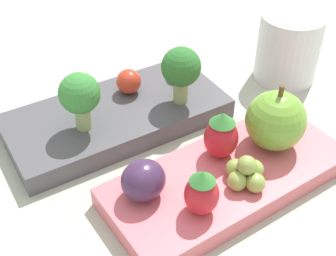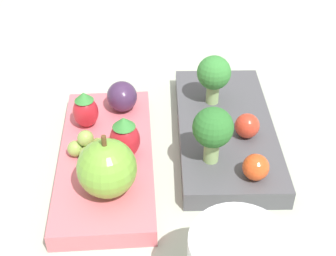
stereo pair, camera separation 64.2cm
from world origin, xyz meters
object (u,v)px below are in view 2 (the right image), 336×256
Objects in this scene: plum at (122,96)px; cherry_tomato_0 at (256,167)px; broccoli_floret_0 at (214,74)px; bento_box_savoury at (225,130)px; apple at (107,168)px; strawberry_0 at (85,110)px; strawberry_1 at (125,138)px; cherry_tomato_1 at (247,126)px; broccoli_floret_1 at (213,129)px; grape_cluster at (87,145)px; bento_box_fruit at (107,158)px.

cherry_tomato_0 is at bearing 37.96° from plum.
bento_box_savoury is at bearing 6.41° from broccoli_floret_0.
bento_box_savoury is 3.67× the size of apple.
strawberry_0 is (-0.12, -0.16, 0.01)m from cherry_tomato_0.
strawberry_0 is (-0.03, -0.15, 0.03)m from bento_box_savoury.
apple is at bearing 7.71° from strawberry_0.
bento_box_savoury is 5.03× the size of strawberry_1.
cherry_tomato_1 is 0.13m from strawberry_1.
bento_box_savoury is at bearing 79.68° from strawberry_0.
apple is (0.05, -0.15, 0.01)m from cherry_tomato_1.
broccoli_floret_1 is 2.30× the size of cherry_tomato_1.
broccoli_floret_0 is at bearing 163.92° from broccoli_floret_1.
plum is at bearing -95.46° from broccoli_floret_0.
bento_box_savoury is at bearing -179.12° from cherry_tomato_0.
grape_cluster is at bearing -106.67° from broccoli_floret_1.
plum is (-0.01, -0.11, -0.02)m from broccoli_floret_0.
grape_cluster is (0.02, -0.16, 0.02)m from bento_box_savoury.
plum is at bearing -142.04° from cherry_tomato_0.
broccoli_floret_0 is at bearing -173.59° from bento_box_savoury.
cherry_tomato_0 is at bearing -11.39° from cherry_tomato_1.
strawberry_1 is at bearing 155.43° from apple.
broccoli_floret_1 is at bearing 70.51° from bento_box_fruit.
strawberry_0 is 0.07m from strawberry_1.
strawberry_0 is 0.05m from plum.
cherry_tomato_1 is 0.62× the size of strawberry_0.
bento_box_fruit is 0.07m from apple.
strawberry_0 is at bearing -172.29° from apple.
grape_cluster is (0.07, -0.05, -0.01)m from plum.
cherry_tomato_0 is (0.07, 0.14, 0.03)m from bento_box_fruit.
apple reaches higher than cherry_tomato_0.
plum is (-0.07, 0.03, 0.03)m from bento_box_fruit.
broccoli_floret_1 is at bearing -57.21° from cherry_tomato_1.
strawberry_1 is 0.08m from plum.
plum is (-0.08, -0.13, 0.00)m from cherry_tomato_1.
cherry_tomato_0 is at bearing 63.39° from bento_box_fruit.
bento_box_savoury is 8.99× the size of cherry_tomato_1.
grape_cluster is at bearing -163.45° from apple.
grape_cluster is (0.06, -0.15, -0.03)m from broccoli_floret_0.
cherry_tomato_1 reaches higher than bento_box_fruit.
strawberry_0 reaches higher than bento_box_savoury.
bento_box_savoury is at bearing 105.08° from strawberry_1.
apple is 0.14m from plum.
bento_box_savoury is 1.03× the size of bento_box_fruit.
strawberry_0 reaches higher than grape_cluster.
grape_cluster is (-0.07, -0.16, -0.00)m from cherry_tomato_0.
bento_box_savoury is 3.90× the size of broccoli_floret_1.
strawberry_0 is at bearing -127.60° from cherry_tomato_0.
broccoli_floret_0 reaches higher than cherry_tomato_0.
bento_box_savoury is 9.23× the size of cherry_tomato_0.
broccoli_floret_1 reaches higher than bento_box_savoury.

